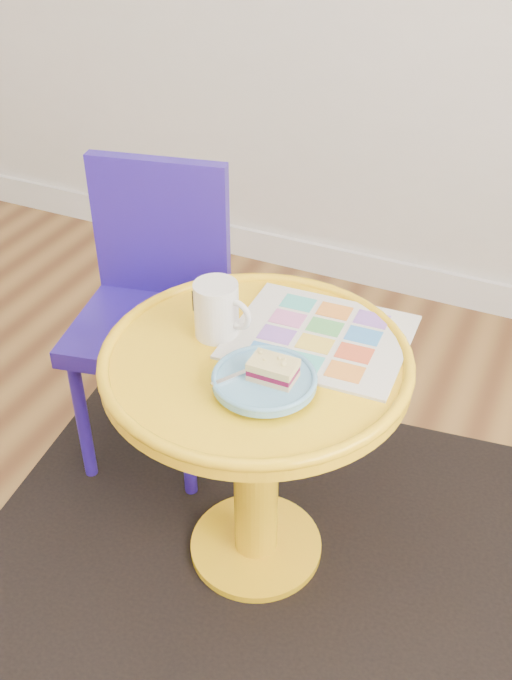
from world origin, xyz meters
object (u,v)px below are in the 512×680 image
at_px(newspaper, 320,337).
at_px(chair, 153,299).
at_px(side_table, 256,419).
at_px(mug, 217,308).
at_px(plate, 264,381).

bearing_deg(newspaper, chair, 160.55).
bearing_deg(side_table, newspaper, 50.91).
height_order(chair, mug, chair).
xyz_separation_m(side_table, newspaper, (0.09, 0.11, 0.17)).
distance_m(side_table, newspaper, 0.22).
relative_size(side_table, mug, 4.78).
height_order(newspaper, mug, mug).
height_order(newspaper, plate, plate).
bearing_deg(mug, newspaper, 29.31).
bearing_deg(side_table, mug, 160.15).
xyz_separation_m(newspaper, mug, (-0.19, -0.07, 0.06)).
relative_size(side_table, chair, 0.78).
distance_m(side_table, mug, 0.25).
xyz_separation_m(chair, plate, (0.46, -0.35, 0.15)).
distance_m(mug, plate, 0.20).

